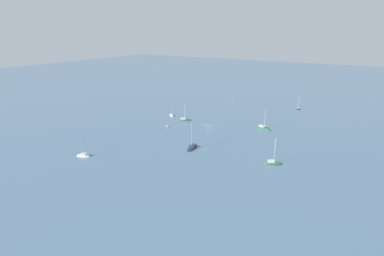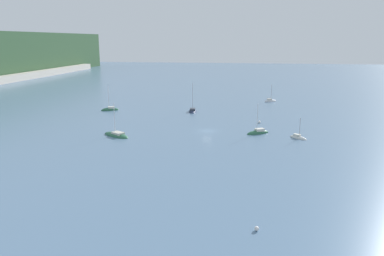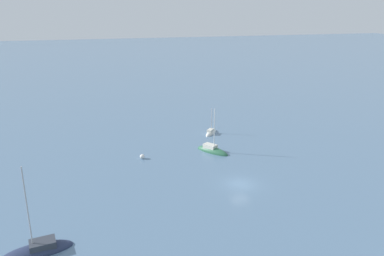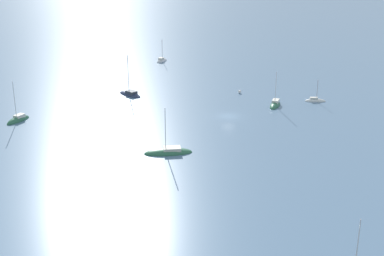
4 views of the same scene
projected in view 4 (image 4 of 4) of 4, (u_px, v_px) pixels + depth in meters
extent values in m
plane|color=slate|center=(229.00, 116.00, 113.54)|extent=(600.00, 600.00, 0.00)
ellipsoid|color=white|center=(315.00, 101.00, 123.78)|extent=(4.13, 4.51, 1.35)
cube|color=silver|center=(314.00, 99.00, 123.57)|extent=(1.83, 1.91, 0.62)
cylinder|color=#B2B2B7|center=(317.00, 90.00, 122.82)|extent=(0.14, 0.14, 4.82)
ellipsoid|color=#2D6647|center=(275.00, 106.00, 120.65)|extent=(5.16, 6.49, 1.82)
cube|color=silver|center=(276.00, 101.00, 120.80)|extent=(2.42, 2.70, 0.79)
cylinder|color=silver|center=(276.00, 88.00, 118.94)|extent=(0.14, 0.14, 7.39)
ellipsoid|color=#2D6647|center=(168.00, 153.00, 94.22)|extent=(6.77, 8.80, 1.80)
cube|color=beige|center=(172.00, 149.00, 94.04)|extent=(3.27, 3.66, 0.60)
cylinder|color=silver|center=(165.00, 130.00, 92.67)|extent=(0.14, 0.14, 7.89)
ellipsoid|color=#232D4C|center=(130.00, 95.00, 128.72)|extent=(7.43, 3.42, 1.55)
cube|color=#333842|center=(131.00, 92.00, 128.07)|extent=(2.78, 2.08, 0.75)
cylinder|color=#B2B2B7|center=(128.00, 74.00, 127.25)|extent=(0.14, 0.14, 9.22)
ellipsoid|color=silver|center=(162.00, 62.00, 163.14)|extent=(3.14, 5.06, 1.77)
cube|color=beige|center=(161.00, 59.00, 162.53)|extent=(1.61, 2.01, 0.79)
cylinder|color=#B2B2B7|center=(162.00, 50.00, 162.11)|extent=(0.14, 0.14, 6.24)
cylinder|color=silver|center=(357.00, 247.00, 58.95)|extent=(0.14, 0.14, 6.90)
ellipsoid|color=#2D6647|center=(18.00, 121.00, 110.63)|extent=(4.27, 6.24, 1.99)
cube|color=silver|center=(19.00, 116.00, 110.72)|extent=(2.13, 2.52, 0.74)
cylinder|color=silver|center=(15.00, 100.00, 108.84)|extent=(0.14, 0.14, 8.03)
sphere|color=white|center=(240.00, 92.00, 130.09)|extent=(0.79, 0.79, 0.79)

